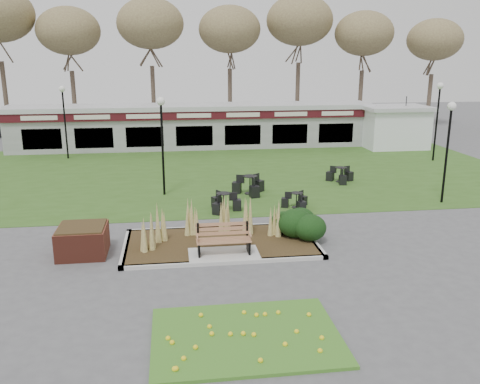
{
  "coord_description": "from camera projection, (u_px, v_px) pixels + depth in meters",
  "views": [
    {
      "loc": [
        -1.5,
        -14.62,
        6.14
      ],
      "look_at": [
        0.76,
        2.0,
        1.6
      ],
      "focal_mm": 38.0,
      "sensor_mm": 36.0,
      "label": 1
    }
  ],
  "objects": [
    {
      "name": "park_bench",
      "position": [
        223.0,
        238.0,
        15.87
      ],
      "size": [
        1.7,
        0.66,
        0.93
      ],
      "color": "#8D5F40",
      "rests_on": "ground"
    },
    {
      "name": "food_pavilion",
      "position": [
        193.0,
        126.0,
        34.49
      ],
      "size": [
        24.6,
        3.4,
        2.9
      ],
      "color": "gray",
      "rests_on": "ground"
    },
    {
      "name": "bistro_set_c",
      "position": [
        296.0,
        203.0,
        20.97
      ],
      "size": [
        1.19,
        1.15,
        0.64
      ],
      "color": "black",
      "rests_on": "ground"
    },
    {
      "name": "ground",
      "position": [
        224.0,
        259.0,
        15.79
      ],
      "size": [
        100.0,
        100.0,
        0.0
      ],
      "primitive_type": "plane",
      "color": "#515154",
      "rests_on": "ground"
    },
    {
      "name": "brick_planter",
      "position": [
        83.0,
        240.0,
        16.05
      ],
      "size": [
        1.5,
        1.5,
        0.95
      ],
      "color": "brown",
      "rests_on": "ground"
    },
    {
      "name": "service_hut",
      "position": [
        394.0,
        126.0,
        34.38
      ],
      "size": [
        4.4,
        3.4,
        2.83
      ],
      "color": "white",
      "rests_on": "ground"
    },
    {
      "name": "bistro_set_d",
      "position": [
        341.0,
        177.0,
        25.22
      ],
      "size": [
        1.39,
        1.3,
        0.75
      ],
      "color": "black",
      "rests_on": "ground"
    },
    {
      "name": "flower_bed",
      "position": [
        246.0,
        335.0,
        11.37
      ],
      "size": [
        4.2,
        3.0,
        0.16
      ],
      "color": "#437621",
      "rests_on": "ground"
    },
    {
      "name": "lamp_post_mid_right",
      "position": [
        162.0,
        124.0,
        22.18
      ],
      "size": [
        0.36,
        0.36,
        4.38
      ],
      "color": "black",
      "rests_on": "ground"
    },
    {
      "name": "bistro_set_b",
      "position": [
        250.0,
        188.0,
        23.05
      ],
      "size": [
        1.56,
        1.49,
        0.84
      ],
      "color": "black",
      "rests_on": "ground"
    },
    {
      "name": "bistro_set_a",
      "position": [
        224.0,
        205.0,
        20.57
      ],
      "size": [
        1.24,
        1.39,
        0.74
      ],
      "color": "black",
      "rests_on": "ground"
    },
    {
      "name": "lamp_post_near_right",
      "position": [
        449.0,
        130.0,
        20.99
      ],
      "size": [
        0.36,
        0.36,
        4.29
      ],
      "color": "black",
      "rests_on": "ground"
    },
    {
      "name": "planting_bed",
      "position": [
        258.0,
        232.0,
        17.15
      ],
      "size": [
        6.75,
        3.4,
        1.27
      ],
      "color": "#302513",
      "rests_on": "ground"
    },
    {
      "name": "lawn",
      "position": [
        201.0,
        173.0,
        27.26
      ],
      "size": [
        34.0,
        16.0,
        0.02
      ],
      "primitive_type": "cube",
      "color": "#32561B",
      "rests_on": "ground"
    },
    {
      "name": "lamp_post_far_right",
      "position": [
        438.0,
        104.0,
        29.55
      ],
      "size": [
        0.38,
        0.38,
        4.6
      ],
      "color": "black",
      "rests_on": "ground"
    },
    {
      "name": "tree_backdrop",
      "position": [
        186.0,
        26.0,
        40.38
      ],
      "size": [
        47.24,
        5.24,
        10.36
      ],
      "color": "#47382B",
      "rests_on": "ground"
    },
    {
      "name": "patio_umbrella",
      "position": [
        404.0,
        126.0,
        34.47
      ],
      "size": [
        2.12,
        2.15,
        2.35
      ],
      "color": "black",
      "rests_on": "ground"
    },
    {
      "name": "lamp_post_far_left",
      "position": [
        64.0,
        106.0,
        30.19
      ],
      "size": [
        0.36,
        0.36,
        4.37
      ],
      "color": "black",
      "rests_on": "ground"
    }
  ]
}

